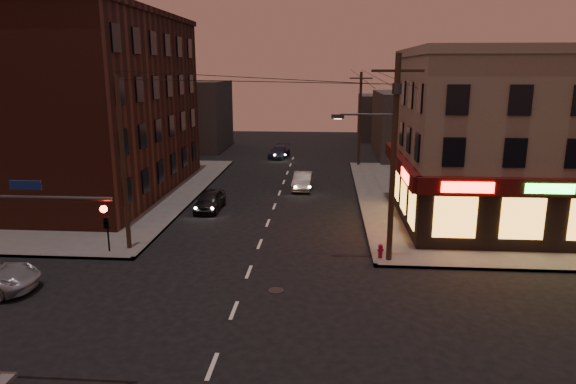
# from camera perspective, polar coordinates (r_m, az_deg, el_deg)

# --- Properties ---
(ground) EXTENTS (120.00, 120.00, 0.00)m
(ground) POSITION_cam_1_polar(r_m,az_deg,el_deg) (21.24, -6.03, -12.94)
(ground) COLOR black
(ground) RESTS_ON ground
(sidewalk_ne) EXTENTS (24.00, 28.00, 0.15)m
(sidewalk_ne) POSITION_cam_1_polar(r_m,az_deg,el_deg) (41.41, 24.55, -0.78)
(sidewalk_ne) COLOR #514F4C
(sidewalk_ne) RESTS_ON ground
(sidewalk_nw) EXTENTS (24.00, 28.00, 0.15)m
(sidewalk_nw) POSITION_cam_1_polar(r_m,az_deg,el_deg) (44.43, -24.88, 0.10)
(sidewalk_nw) COLOR #514F4C
(sidewalk_nw) RESTS_ON ground
(pizza_building) EXTENTS (15.85, 12.85, 10.50)m
(pizza_building) POSITION_cam_1_polar(r_m,az_deg,el_deg) (34.64, 25.28, 5.46)
(pizza_building) COLOR gray
(pizza_building) RESTS_ON sidewalk_ne
(brick_apartment) EXTENTS (12.00, 20.00, 13.00)m
(brick_apartment) POSITION_cam_1_polar(r_m,az_deg,el_deg) (41.89, -21.54, 8.79)
(brick_apartment) COLOR #482117
(brick_apartment) RESTS_ON sidewalk_nw
(bg_building_ne_a) EXTENTS (10.00, 12.00, 7.00)m
(bg_building_ne_a) POSITION_cam_1_polar(r_m,az_deg,el_deg) (57.93, 14.77, 7.22)
(bg_building_ne_a) COLOR #3F3D3A
(bg_building_ne_a) RESTS_ON ground
(bg_building_nw) EXTENTS (9.00, 10.00, 8.00)m
(bg_building_nw) POSITION_cam_1_polar(r_m,az_deg,el_deg) (63.14, -11.05, 8.36)
(bg_building_nw) COLOR #3F3D3A
(bg_building_nw) RESTS_ON ground
(bg_building_ne_b) EXTENTS (8.00, 8.00, 6.00)m
(bg_building_ne_b) POSITION_cam_1_polar(r_m,az_deg,el_deg) (71.47, 11.17, 8.13)
(bg_building_ne_b) COLOR #3F3D3A
(bg_building_ne_b) RESTS_ON ground
(utility_pole_main) EXTENTS (4.20, 0.44, 10.00)m
(utility_pole_main) POSITION_cam_1_polar(r_m,az_deg,el_deg) (24.95, 11.44, 4.78)
(utility_pole_main) COLOR #382619
(utility_pole_main) RESTS_ON sidewalk_ne
(utility_pole_far) EXTENTS (0.26, 0.26, 9.00)m
(utility_pole_far) POSITION_cam_1_polar(r_m,az_deg,el_deg) (51.01, 7.99, 8.03)
(utility_pole_far) COLOR #382619
(utility_pole_far) RESTS_ON sidewalk_ne
(utility_pole_west) EXTENTS (0.24, 0.24, 9.00)m
(utility_pole_west) POSITION_cam_1_polar(r_m,az_deg,el_deg) (27.66, -17.84, 2.91)
(utility_pole_west) COLOR #382619
(utility_pole_west) RESTS_ON sidewalk_nw
(traffic_signal) EXTENTS (4.49, 0.32, 6.47)m
(traffic_signal) POSITION_cam_1_polar(r_m,az_deg,el_deg) (16.82, -29.18, -6.58)
(traffic_signal) COLOR #333538
(traffic_signal) RESTS_ON ground
(sedan_near) EXTENTS (1.70, 4.04, 1.37)m
(sedan_near) POSITION_cam_1_polar(r_m,az_deg,el_deg) (35.48, -8.67, -0.90)
(sedan_near) COLOR black
(sedan_near) RESTS_ON ground
(sedan_mid) EXTENTS (1.60, 4.15, 1.35)m
(sedan_mid) POSITION_cam_1_polar(r_m,az_deg,el_deg) (41.16, 1.64, 1.24)
(sedan_mid) COLOR gray
(sedan_mid) RESTS_ON ground
(sedan_far) EXTENTS (2.32, 4.62, 1.29)m
(sedan_far) POSITION_cam_1_polar(r_m,az_deg,el_deg) (55.93, -0.97, 4.50)
(sedan_far) COLOR #1A1F34
(sedan_far) RESTS_ON ground
(fire_hydrant) EXTENTS (0.33, 0.33, 0.73)m
(fire_hydrant) POSITION_cam_1_polar(r_m,az_deg,el_deg) (26.38, 10.24, -6.39)
(fire_hydrant) COLOR maroon
(fire_hydrant) RESTS_ON sidewalk_ne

